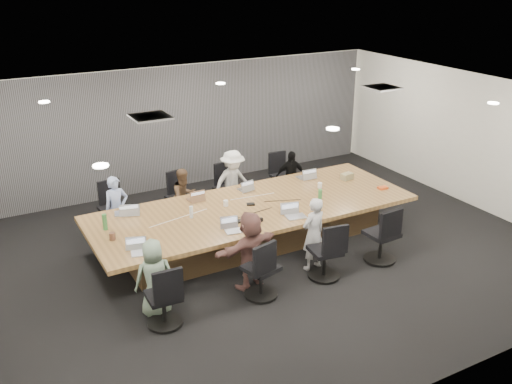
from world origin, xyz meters
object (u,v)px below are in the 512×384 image
laptop_1 (195,199)px  laptop_5 (235,231)px  person_6 (313,234)px  laptop_6 (296,217)px  chair_7 (381,238)px  bottle_clear (191,212)px  chair_6 (325,255)px  laptop_2 (245,189)px  person_3 (291,177)px  conference_table (253,223)px  chair_1 (179,201)px  chair_3 (282,180)px  bottle_green_right (320,196)px  stapler (258,220)px  person_0 (117,209)px  canvas_bag (347,176)px  person_2 (233,183)px  bottle_green_left (105,222)px  person_4 (154,277)px  chair_2 (226,192)px  snack_packet (383,188)px  person_1 (184,197)px  chair_5 (261,273)px  mug_brown (112,236)px  laptop_3 (305,177)px  laptop_0 (125,213)px  chair_4 (164,301)px  laptop_4 (142,253)px

laptop_1 → laptop_5: size_ratio=0.98×
person_6 → laptop_6: size_ratio=3.74×
chair_7 → bottle_clear: (-2.81, 1.76, 0.41)m
chair_6 → chair_7: bearing=8.3°
laptop_2 → person_3: 1.52m
conference_table → chair_1: bearing=115.7°
conference_table → chair_3: size_ratio=7.80×
bottle_green_right → stapler: (-1.42, -0.20, -0.10)m
person_0 → canvas_bag: size_ratio=5.13×
chair_6 → stapler: size_ratio=4.67×
person_2 → bottle_green_left: 3.09m
person_4 → bottle_clear: (1.18, 1.41, 0.25)m
conference_table → chair_6: size_ratio=7.20×
chair_7 → bottle_green_right: 1.39m
laptop_6 → bottle_green_right: size_ratio=1.33×
person_2 → chair_3: bearing=8.3°
chair_3 → laptop_6: chair_3 is taller
chair_6 → chair_7: size_ratio=0.95×
chair_2 → snack_packet: 3.27m
person_6 → bottle_green_right: size_ratio=4.98×
person_1 → laptop_1: bearing=-102.7°
chair_5 → chair_1: bearing=76.1°
person_3 → mug_brown: size_ratio=9.49×
canvas_bag → bottle_green_left: bearing=179.7°
laptop_3 → bottle_clear: bottle_clear is taller
chair_6 → person_3: bearing=76.2°
person_0 → bottle_green_right: size_ratio=4.78×
chair_1 → person_2: bearing=152.1°
laptop_2 → bottle_green_right: bottle_green_right is taller
laptop_0 → laptop_3: 3.83m
laptop_2 → laptop_0: bearing=-8.6°
chair_7 → chair_4: bearing=176.6°
chair_5 → laptop_6: (1.21, 0.90, 0.33)m
person_1 → bottle_clear: size_ratio=5.46×
chair_3 → chair_4: 5.28m
laptop_3 → laptop_5: same height
laptop_1 → bottle_clear: 0.84m
chair_4 → bottle_clear: size_ratio=3.73×
chair_1 → stapler: bearing=93.4°
canvas_bag → laptop_6: bearing=-150.6°
conference_table → laptop_5: (-0.79, -0.80, 0.35)m
chair_1 → chair_4: size_ratio=0.91×
person_4 → bottle_green_right: 3.66m
chair_2 → chair_6: chair_6 is taller
chair_5 → laptop_6: size_ratio=2.39×
person_4 → chair_2: bearing=-125.1°
conference_table → snack_packet: snack_packet is taller
laptop_2 → bottle_clear: size_ratio=1.35×
chair_6 → chair_7: (1.20, 0.00, 0.02)m
laptop_4 → chair_6: bearing=-4.7°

